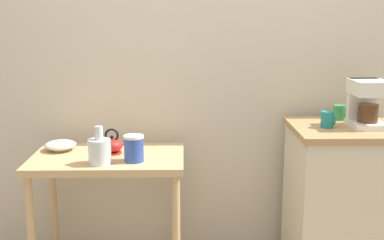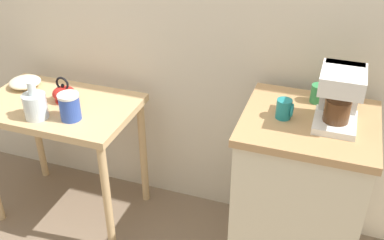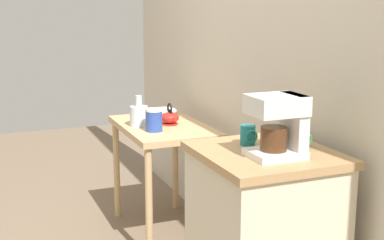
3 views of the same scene
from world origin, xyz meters
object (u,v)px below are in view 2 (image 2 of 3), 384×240
object	(u,v)px
mug_tall_green	(319,94)
teakettle	(64,93)
coffee_maker	(340,94)
mug_dark_teal	(284,109)
bowl_stoneware	(25,82)
glass_carafe_vase	(35,105)
canister_enamel	(70,107)

from	to	relation	value
mug_tall_green	teakettle	bearing A→B (deg)	-173.98
coffee_maker	mug_dark_teal	xyz separation A→B (m)	(-0.22, -0.03, -0.10)
coffee_maker	mug_dark_teal	size ratio (longest dim) A/B	2.89
coffee_maker	mug_tall_green	xyz separation A→B (m)	(-0.09, 0.17, -0.10)
teakettle	mug_dark_teal	distance (m)	1.20
bowl_stoneware	mug_tall_green	xyz separation A→B (m)	(1.63, 0.07, 0.17)
bowl_stoneware	mug_tall_green	distance (m)	1.64
teakettle	coffee_maker	xyz separation A→B (m)	(1.41, -0.03, 0.25)
bowl_stoneware	glass_carafe_vase	size ratio (longest dim) A/B	0.89
bowl_stoneware	mug_dark_teal	xyz separation A→B (m)	(1.50, -0.13, 0.17)
bowl_stoneware	coffee_maker	bearing A→B (deg)	-3.26
teakettle	glass_carafe_vase	xyz separation A→B (m)	(-0.04, -0.20, 0.03)
bowl_stoneware	coffee_maker	world-z (taller)	coffee_maker
glass_carafe_vase	canister_enamel	distance (m)	0.18
glass_carafe_vase	coffee_maker	size ratio (longest dim) A/B	0.78
glass_carafe_vase	mug_dark_teal	size ratio (longest dim) A/B	2.25
mug_dark_teal	mug_tall_green	distance (m)	0.24
mug_dark_teal	mug_tall_green	bearing A→B (deg)	56.74
coffee_maker	mug_dark_teal	world-z (taller)	coffee_maker
bowl_stoneware	mug_dark_teal	world-z (taller)	mug_dark_teal
teakettle	bowl_stoneware	bearing A→B (deg)	167.40
bowl_stoneware	mug_tall_green	bearing A→B (deg)	2.47
mug_dark_teal	mug_tall_green	xyz separation A→B (m)	(0.13, 0.20, -0.00)
bowl_stoneware	mug_dark_teal	distance (m)	1.51
glass_carafe_vase	coffee_maker	xyz separation A→B (m)	(1.45, 0.17, 0.23)
canister_enamel	coffee_maker	world-z (taller)	coffee_maker
canister_enamel	mug_tall_green	size ratio (longest dim) A/B	1.61
bowl_stoneware	canister_enamel	bearing A→B (deg)	-26.75
canister_enamel	coffee_maker	distance (m)	1.30
canister_enamel	coffee_maker	bearing A→B (deg)	5.66
bowl_stoneware	mug_tall_green	world-z (taller)	mug_tall_green
coffee_maker	glass_carafe_vase	bearing A→B (deg)	-173.27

